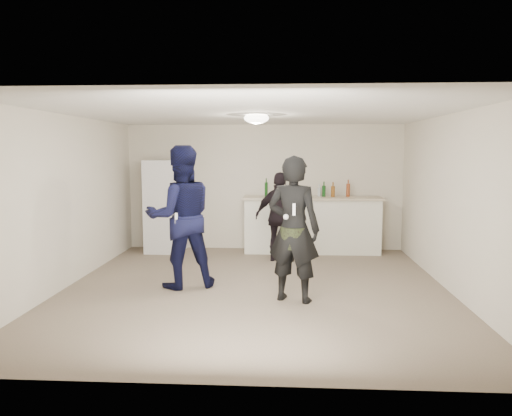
# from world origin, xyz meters

# --- Properties ---
(floor) EXTENTS (6.00, 6.00, 0.00)m
(floor) POSITION_xyz_m (0.00, 0.00, 0.00)
(floor) COLOR #6B5B4C
(floor) RESTS_ON ground
(ceiling) EXTENTS (6.00, 6.00, 0.00)m
(ceiling) POSITION_xyz_m (0.00, 0.00, 2.50)
(ceiling) COLOR silver
(ceiling) RESTS_ON wall_back
(wall_back) EXTENTS (6.00, 0.00, 6.00)m
(wall_back) POSITION_xyz_m (0.00, 3.00, 1.25)
(wall_back) COLOR beige
(wall_back) RESTS_ON floor
(wall_front) EXTENTS (6.00, 0.00, 6.00)m
(wall_front) POSITION_xyz_m (0.00, -3.00, 1.25)
(wall_front) COLOR beige
(wall_front) RESTS_ON floor
(wall_left) EXTENTS (0.00, 6.00, 6.00)m
(wall_left) POSITION_xyz_m (-2.75, 0.00, 1.25)
(wall_left) COLOR beige
(wall_left) RESTS_ON floor
(wall_right) EXTENTS (0.00, 6.00, 6.00)m
(wall_right) POSITION_xyz_m (2.75, 0.00, 1.25)
(wall_right) COLOR beige
(wall_right) RESTS_ON floor
(counter) EXTENTS (2.60, 0.56, 1.05)m
(counter) POSITION_xyz_m (0.95, 2.67, 0.53)
(counter) COLOR white
(counter) RESTS_ON floor
(counter_top) EXTENTS (2.68, 0.64, 0.04)m
(counter_top) POSITION_xyz_m (0.95, 2.67, 1.07)
(counter_top) COLOR #B8A68F
(counter_top) RESTS_ON counter
(fridge) EXTENTS (0.70, 0.70, 1.80)m
(fridge) POSITION_xyz_m (-1.93, 2.60, 0.90)
(fridge) COLOR white
(fridge) RESTS_ON floor
(fridge_handle) EXTENTS (0.02, 0.02, 0.60)m
(fridge_handle) POSITION_xyz_m (-1.65, 2.23, 1.30)
(fridge_handle) COLOR white
(fridge_handle) RESTS_ON fridge
(ceiling_dome) EXTENTS (0.36, 0.36, 0.16)m
(ceiling_dome) POSITION_xyz_m (0.00, 0.30, 2.45)
(ceiling_dome) COLOR white
(ceiling_dome) RESTS_ON ceiling
(shaker) EXTENTS (0.08, 0.08, 0.17)m
(shaker) POSITION_xyz_m (0.36, 2.76, 1.18)
(shaker) COLOR silver
(shaker) RESTS_ON counter_top
(man) EXTENTS (1.22, 1.09, 2.06)m
(man) POSITION_xyz_m (-1.08, 0.05, 1.03)
(man) COLOR #0F113F
(man) RESTS_ON floor
(woman) EXTENTS (0.81, 0.66, 1.92)m
(woman) POSITION_xyz_m (0.54, -0.55, 0.96)
(woman) COLOR black
(woman) RESTS_ON floor
(camo_shorts) EXTENTS (0.34, 0.34, 0.28)m
(camo_shorts) POSITION_xyz_m (0.54, -0.55, 0.85)
(camo_shorts) COLOR #283518
(camo_shorts) RESTS_ON woman
(spectator) EXTENTS (1.01, 0.62, 1.60)m
(spectator) POSITION_xyz_m (0.34, 1.87, 0.80)
(spectator) COLOR black
(spectator) RESTS_ON floor
(remote_man) EXTENTS (0.04, 0.04, 0.15)m
(remote_man) POSITION_xyz_m (-1.08, -0.23, 1.05)
(remote_man) COLOR white
(remote_man) RESTS_ON man
(nunchuk_man) EXTENTS (0.07, 0.07, 0.07)m
(nunchuk_man) POSITION_xyz_m (-0.96, -0.20, 0.98)
(nunchuk_man) COLOR silver
(nunchuk_man) RESTS_ON man
(remote_woman) EXTENTS (0.04, 0.04, 0.15)m
(remote_woman) POSITION_xyz_m (0.54, -0.80, 1.25)
(remote_woman) COLOR white
(remote_woman) RESTS_ON woman
(nunchuk_woman) EXTENTS (0.07, 0.07, 0.07)m
(nunchuk_woman) POSITION_xyz_m (0.44, -0.77, 1.15)
(nunchuk_woman) COLOR silver
(nunchuk_woman) RESTS_ON woman
(bottle_cluster) EXTENTS (1.67, 0.18, 0.28)m
(bottle_cluster) POSITION_xyz_m (1.11, 2.77, 1.20)
(bottle_cluster) COLOR brown
(bottle_cluster) RESTS_ON counter_top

